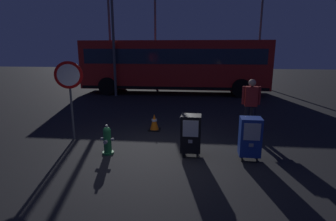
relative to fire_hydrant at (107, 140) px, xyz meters
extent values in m
plane|color=black|center=(1.07, -0.12, -0.35)|extent=(60.00, 60.00, 0.00)
cylinder|color=#1E7238|center=(0.00, 0.00, -0.33)|extent=(0.28, 0.28, 0.05)
cylinder|color=#1E7238|center=(0.00, 0.00, -0.03)|extent=(0.19, 0.19, 0.55)
sphere|color=#1E7238|center=(0.00, 0.00, 0.25)|extent=(0.19, 0.19, 0.19)
cylinder|color=gray|center=(0.00, 0.00, 0.37)|extent=(0.06, 0.06, 0.05)
cylinder|color=gray|center=(0.00, -0.13, 0.00)|extent=(0.09, 0.08, 0.09)
cylinder|color=gray|center=(-0.13, 0.00, 0.03)|extent=(0.07, 0.07, 0.07)
cylinder|color=gray|center=(0.13, 0.00, 0.03)|extent=(0.07, 0.07, 0.07)
cylinder|color=black|center=(3.25, -0.06, -0.29)|extent=(0.04, 0.04, 0.12)
cylinder|color=black|center=(3.59, -0.06, -0.29)|extent=(0.04, 0.04, 0.12)
cylinder|color=black|center=(3.25, 0.22, -0.29)|extent=(0.04, 0.04, 0.12)
cylinder|color=black|center=(3.59, 0.22, -0.29)|extent=(0.04, 0.04, 0.12)
cube|color=navy|center=(3.42, 0.08, 0.22)|extent=(0.48, 0.40, 0.90)
cube|color=#B2B7BF|center=(3.42, -0.13, 0.40)|extent=(0.36, 0.01, 0.40)
cube|color=gray|center=(3.42, -0.13, 0.08)|extent=(0.10, 0.02, 0.08)
cylinder|color=black|center=(1.88, 0.01, -0.29)|extent=(0.04, 0.04, 0.12)
cylinder|color=black|center=(2.22, 0.01, -0.29)|extent=(0.04, 0.04, 0.12)
cylinder|color=black|center=(1.88, 0.29, -0.29)|extent=(0.04, 0.04, 0.12)
cylinder|color=black|center=(2.22, 0.29, -0.29)|extent=(0.04, 0.04, 0.12)
cube|color=black|center=(2.05, 0.15, 0.22)|extent=(0.48, 0.40, 0.90)
cube|color=#B2B7BF|center=(2.05, -0.05, 0.40)|extent=(0.36, 0.01, 0.40)
cube|color=gray|center=(2.05, -0.06, 0.08)|extent=(0.10, 0.02, 0.08)
cylinder|color=#4C4F54|center=(-1.38, 0.98, 0.75)|extent=(0.06, 0.06, 2.20)
cylinder|color=red|center=(-1.38, 0.96, 1.50)|extent=(0.71, 0.31, 0.76)
cylinder|color=white|center=(-1.38, 0.95, 1.50)|extent=(0.56, 0.23, 0.60)
cylinder|color=black|center=(3.68, 2.20, 0.07)|extent=(0.14, 0.14, 0.85)
cylinder|color=black|center=(3.86, 2.20, 0.07)|extent=(0.14, 0.14, 0.85)
cube|color=maroon|center=(3.77, 2.20, 0.80)|extent=(0.36, 0.20, 0.60)
sphere|color=tan|center=(3.77, 2.20, 1.21)|extent=(0.22, 0.22, 0.22)
cylinder|color=maroon|center=(3.54, 2.20, 0.83)|extent=(0.09, 0.09, 0.55)
cylinder|color=maroon|center=(4.00, 2.20, 0.83)|extent=(0.09, 0.09, 0.55)
cube|color=black|center=(0.80, 2.09, -0.34)|extent=(0.36, 0.36, 0.03)
cone|color=orange|center=(0.80, 2.09, -0.07)|extent=(0.28, 0.28, 0.50)
cylinder|color=white|center=(0.80, 2.09, -0.02)|extent=(0.17, 0.17, 0.06)
cube|color=red|center=(0.66, 9.60, 1.32)|extent=(10.55, 2.74, 2.65)
cube|color=#1E2838|center=(0.66, 9.60, 1.80)|extent=(9.93, 2.75, 0.80)
cube|color=black|center=(0.66, 9.60, 0.10)|extent=(10.35, 2.75, 0.16)
cylinder|color=black|center=(4.36, 8.44, 0.15)|extent=(1.01, 0.30, 1.00)
cylinder|color=black|center=(4.30, 10.94, 0.15)|extent=(1.01, 0.30, 1.00)
cylinder|color=black|center=(-2.99, 8.27, 0.15)|extent=(1.01, 0.30, 1.00)
cylinder|color=black|center=(-3.04, 10.77, 0.15)|extent=(1.01, 0.30, 1.00)
cylinder|color=#4C4F54|center=(-0.87, 11.92, 3.17)|extent=(0.14, 0.14, 7.04)
cylinder|color=#4C4F54|center=(-3.46, 10.41, 2.65)|extent=(0.14, 0.14, 6.00)
cylinder|color=#4C4F54|center=(-2.43, 8.03, 3.62)|extent=(0.14, 0.14, 7.93)
cylinder|color=#4C4F54|center=(6.12, 13.45, 3.68)|extent=(0.14, 0.14, 8.06)
camera|label=1|loc=(2.28, -5.95, 2.21)|focal=28.31mm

